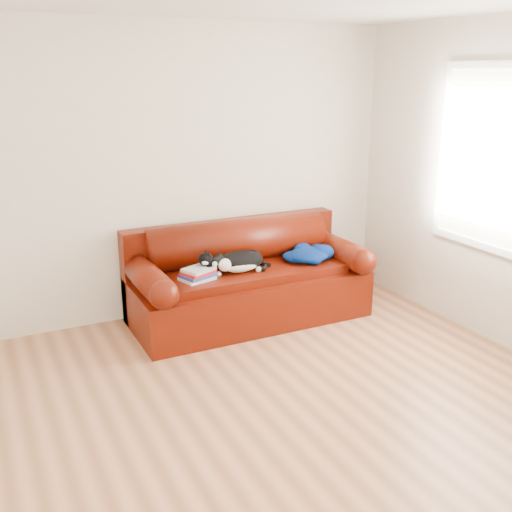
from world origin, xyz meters
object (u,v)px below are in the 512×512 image
at_px(book_stack, 198,274).
at_px(blanket, 309,254).
at_px(sofa_base, 249,294).
at_px(cat, 240,262).

xyz_separation_m(book_stack, blanket, (1.11, 0.04, 0.01)).
xyz_separation_m(sofa_base, cat, (-0.13, -0.09, 0.35)).
relative_size(book_stack, cat, 0.48).
relative_size(sofa_base, book_stack, 6.80).
height_order(cat, blanket, cat).
distance_m(sofa_base, book_stack, 0.63).
bearing_deg(blanket, cat, -179.42).
height_order(sofa_base, cat, cat).
bearing_deg(book_stack, blanket, 2.12).
bearing_deg(book_stack, sofa_base, 12.81).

